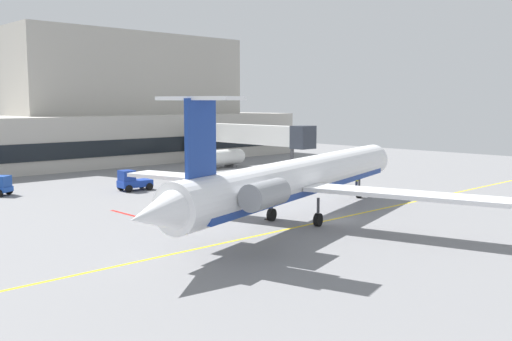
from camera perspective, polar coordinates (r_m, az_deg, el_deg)
The scene contains 9 objects.
ground at distance 42.60m, azimuth 7.06°, elevation -4.84°, with size 120.00×120.00×0.11m.
terminal_building at distance 86.14m, azimuth -14.37°, elevation 5.55°, with size 66.12×16.11×18.61m.
jet_bridge_west at distance 73.82m, azimuth -0.97°, elevation 3.56°, with size 2.40×22.81×5.79m.
regional_jet at distance 41.26m, azimuth 4.38°, elevation -0.77°, with size 34.78×27.74×8.73m.
baggage_tug at distance 57.12m, azimuth -12.02°, elevation -1.03°, with size 3.22×2.09×2.00m.
fuel_tank at distance 75.28m, azimuth -3.55°, elevation 1.26°, with size 8.09×2.12×2.38m.
marshaller at distance 57.15m, azimuth 9.82°, elevation -0.91°, with size 0.57×0.72×1.93m.
safety_cone_alpha at distance 42.18m, azimuth 1.26°, elevation -4.49°, with size 0.47×0.47×0.55m.
safety_cone_bravo at distance 41.87m, azimuth -9.18°, elevation -4.66°, with size 0.47×0.47×0.55m.
Camera 1 is at (-32.34, -26.40, 8.39)m, focal length 40.84 mm.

